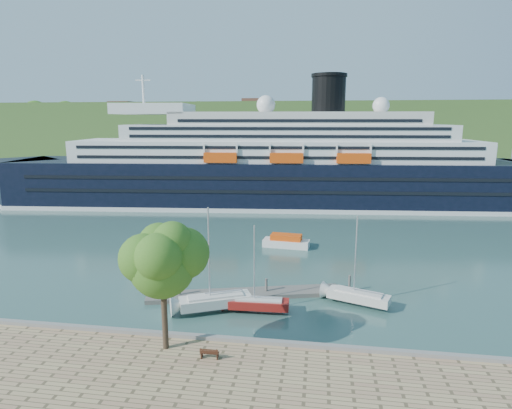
# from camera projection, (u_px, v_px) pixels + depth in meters

# --- Properties ---
(ground) EXTENTS (400.00, 400.00, 0.00)m
(ground) POSITION_uv_depth(u_px,v_px,m) (229.00, 351.00, 33.54)
(ground) COLOR #315752
(ground) RESTS_ON ground
(far_hillside) EXTENTS (400.00, 50.00, 24.00)m
(far_hillside) POSITION_uv_depth(u_px,v_px,m) (305.00, 134.00, 171.75)
(far_hillside) COLOR #315020
(far_hillside) RESTS_ON ground
(quay_coping) EXTENTS (220.00, 0.50, 0.30)m
(quay_coping) POSITION_uv_depth(u_px,v_px,m) (228.00, 339.00, 33.12)
(quay_coping) COLOR slate
(quay_coping) RESTS_ON promenade
(cruise_ship) EXTENTS (120.38, 28.41, 26.79)m
(cruise_ship) POSITION_uv_depth(u_px,v_px,m) (266.00, 141.00, 87.99)
(cruise_ship) COLOR black
(cruise_ship) RESTS_ON ground
(park_bench) EXTENTS (1.41, 0.61, 0.90)m
(park_bench) POSITION_uv_depth(u_px,v_px,m) (210.00, 352.00, 30.66)
(park_bench) COLOR #472314
(park_bench) RESTS_ON promenade
(promenade_tree) EXTENTS (6.40, 6.40, 10.61)m
(promenade_tree) POSITION_uv_depth(u_px,v_px,m) (163.00, 281.00, 31.07)
(promenade_tree) COLOR #316A1C
(promenade_tree) RESTS_ON promenade
(floating_pontoon) EXTENTS (19.88, 7.44, 0.44)m
(floating_pontoon) POSITION_uv_depth(u_px,v_px,m) (245.00, 294.00, 43.98)
(floating_pontoon) COLOR #69655D
(floating_pontoon) RESTS_ON ground
(sailboat_white_near) EXTENTS (7.62, 4.99, 9.61)m
(sailboat_white_near) POSITION_uv_depth(u_px,v_px,m) (215.00, 263.00, 39.64)
(sailboat_white_near) COLOR silver
(sailboat_white_near) RESTS_ON ground
(sailboat_red) EXTENTS (6.28, 1.97, 8.03)m
(sailboat_red) POSITION_uv_depth(u_px,v_px,m) (259.00, 272.00, 39.54)
(sailboat_red) COLOR maroon
(sailboat_red) RESTS_ON ground
(sailboat_white_far) EXTENTS (6.80, 3.99, 8.50)m
(sailboat_white_far) POSITION_uv_depth(u_px,v_px,m) (360.00, 264.00, 41.03)
(sailboat_white_far) COLOR silver
(sailboat_white_far) RESTS_ON ground
(tender_launch) EXTENTS (6.77, 2.91, 1.82)m
(tender_launch) POSITION_uv_depth(u_px,v_px,m) (286.00, 241.00, 60.70)
(tender_launch) COLOR #E6490D
(tender_launch) RESTS_ON ground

